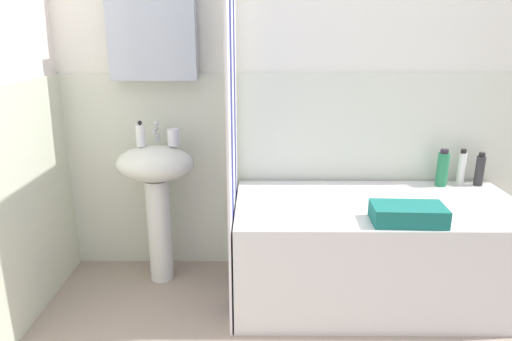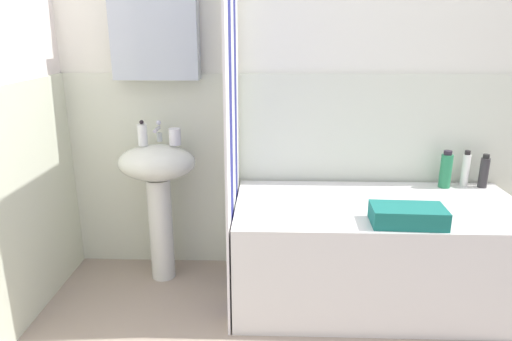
{
  "view_description": "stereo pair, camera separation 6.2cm",
  "coord_description": "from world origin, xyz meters",
  "px_view_note": "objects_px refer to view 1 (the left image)",
  "views": [
    {
      "loc": [
        -0.38,
        -1.45,
        1.44
      ],
      "look_at": [
        -0.39,
        0.83,
        0.74
      ],
      "focal_mm": 32.29,
      "sensor_mm": 36.0,
      "label": 1
    },
    {
      "loc": [
        -0.32,
        -1.45,
        1.44
      ],
      "look_at": [
        -0.39,
        0.83,
        0.74
      ],
      "focal_mm": 32.29,
      "sensor_mm": 36.0,
      "label": 2
    }
  ],
  "objects_px": {
    "soap_dispenser": "(141,135)",
    "shampoo_bottle": "(480,170)",
    "sink": "(156,183)",
    "body_wash_bottle": "(442,169)",
    "towel_folded": "(408,214)",
    "conditioner_bottle": "(462,168)",
    "toothbrush_cup": "(173,137)",
    "bathtub": "(375,250)"
  },
  "relations": [
    {
      "from": "soap_dispenser",
      "to": "shampoo_bottle",
      "type": "distance_m",
      "value": 1.97
    },
    {
      "from": "conditioner_bottle",
      "to": "body_wash_bottle",
      "type": "bearing_deg",
      "value": -165.61
    },
    {
      "from": "soap_dispenser",
      "to": "body_wash_bottle",
      "type": "height_order",
      "value": "soap_dispenser"
    },
    {
      "from": "bathtub",
      "to": "shampoo_bottle",
      "type": "height_order",
      "value": "shampoo_bottle"
    },
    {
      "from": "sink",
      "to": "soap_dispenser",
      "type": "distance_m",
      "value": 0.29
    },
    {
      "from": "shampoo_bottle",
      "to": "body_wash_bottle",
      "type": "relative_size",
      "value": 0.9
    },
    {
      "from": "body_wash_bottle",
      "to": "bathtub",
      "type": "bearing_deg",
      "value": -146.56
    },
    {
      "from": "bathtub",
      "to": "conditioner_bottle",
      "type": "relative_size",
      "value": 7.14
    },
    {
      "from": "shampoo_bottle",
      "to": "body_wash_bottle",
      "type": "xyz_separation_m",
      "value": [
        -0.22,
        -0.01,
        0.01
      ]
    },
    {
      "from": "conditioner_bottle",
      "to": "towel_folded",
      "type": "relative_size",
      "value": 0.62
    },
    {
      "from": "sink",
      "to": "bathtub",
      "type": "xyz_separation_m",
      "value": [
        1.23,
        -0.18,
        -0.32
      ]
    },
    {
      "from": "soap_dispenser",
      "to": "conditioner_bottle",
      "type": "bearing_deg",
      "value": 4.31
    },
    {
      "from": "body_wash_bottle",
      "to": "towel_folded",
      "type": "bearing_deg",
      "value": -123.69
    },
    {
      "from": "conditioner_bottle",
      "to": "body_wash_bottle",
      "type": "xyz_separation_m",
      "value": [
        -0.13,
        -0.03,
        0.0
      ]
    },
    {
      "from": "soap_dispenser",
      "to": "shampoo_bottle",
      "type": "relative_size",
      "value": 0.73
    },
    {
      "from": "soap_dispenser",
      "to": "towel_folded",
      "type": "height_order",
      "value": "soap_dispenser"
    },
    {
      "from": "shampoo_bottle",
      "to": "towel_folded",
      "type": "height_order",
      "value": "shampoo_bottle"
    },
    {
      "from": "sink",
      "to": "towel_folded",
      "type": "xyz_separation_m",
      "value": [
        1.3,
        -0.45,
        -0.0
      ]
    },
    {
      "from": "sink",
      "to": "bathtub",
      "type": "relative_size",
      "value": 0.54
    },
    {
      "from": "shampoo_bottle",
      "to": "towel_folded",
      "type": "bearing_deg",
      "value": -136.59
    },
    {
      "from": "toothbrush_cup",
      "to": "bathtub",
      "type": "distance_m",
      "value": 1.28
    },
    {
      "from": "sink",
      "to": "bathtub",
      "type": "height_order",
      "value": "sink"
    },
    {
      "from": "sink",
      "to": "towel_folded",
      "type": "distance_m",
      "value": 1.37
    },
    {
      "from": "bathtub",
      "to": "shampoo_bottle",
      "type": "distance_m",
      "value": 0.81
    },
    {
      "from": "sink",
      "to": "soap_dispenser",
      "type": "bearing_deg",
      "value": -177.4
    },
    {
      "from": "towel_folded",
      "to": "conditioner_bottle",
      "type": "bearing_deg",
      "value": 49.8
    },
    {
      "from": "toothbrush_cup",
      "to": "shampoo_bottle",
      "type": "bearing_deg",
      "value": 2.95
    },
    {
      "from": "toothbrush_cup",
      "to": "sink",
      "type": "bearing_deg",
      "value": -169.4
    },
    {
      "from": "toothbrush_cup",
      "to": "shampoo_bottle",
      "type": "relative_size",
      "value": 0.47
    },
    {
      "from": "sink",
      "to": "body_wash_bottle",
      "type": "bearing_deg",
      "value": 3.6
    },
    {
      "from": "soap_dispenser",
      "to": "shampoo_bottle",
      "type": "xyz_separation_m",
      "value": [
        1.96,
        0.11,
        -0.23
      ]
    },
    {
      "from": "towel_folded",
      "to": "body_wash_bottle",
      "type": "bearing_deg",
      "value": 56.31
    },
    {
      "from": "toothbrush_cup",
      "to": "body_wash_bottle",
      "type": "bearing_deg",
      "value": 3.11
    },
    {
      "from": "bathtub",
      "to": "body_wash_bottle",
      "type": "bearing_deg",
      "value": 33.44
    },
    {
      "from": "sink",
      "to": "bathtub",
      "type": "bearing_deg",
      "value": -8.57
    },
    {
      "from": "shampoo_bottle",
      "to": "towel_folded",
      "type": "xyz_separation_m",
      "value": [
        -0.59,
        -0.56,
        -0.05
      ]
    },
    {
      "from": "bathtub",
      "to": "shampoo_bottle",
      "type": "xyz_separation_m",
      "value": [
        0.66,
        0.3,
        0.37
      ]
    },
    {
      "from": "conditioner_bottle",
      "to": "towel_folded",
      "type": "distance_m",
      "value": 0.77
    },
    {
      "from": "shampoo_bottle",
      "to": "bathtub",
      "type": "bearing_deg",
      "value": -155.85
    },
    {
      "from": "body_wash_bottle",
      "to": "soap_dispenser",
      "type": "bearing_deg",
      "value": -176.44
    },
    {
      "from": "conditioner_bottle",
      "to": "towel_folded",
      "type": "bearing_deg",
      "value": -130.2
    },
    {
      "from": "soap_dispenser",
      "to": "towel_folded",
      "type": "relative_size",
      "value": 0.42
    }
  ]
}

